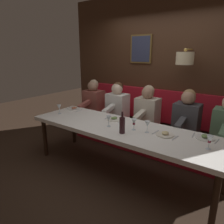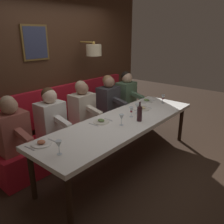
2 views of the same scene
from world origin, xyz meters
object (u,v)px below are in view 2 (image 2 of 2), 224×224
at_px(diner_far, 51,115).
at_px(wine_glass_1, 131,110).
at_px(diner_near, 109,97).
at_px(wine_bottle, 140,114).
at_px(wine_glass_0, 59,145).
at_px(diner_farthest, 12,127).
at_px(wine_glass_2, 163,97).
at_px(dining_table, 123,124).
at_px(diner_middle, 82,105).
at_px(wine_glass_4, 137,107).
at_px(wine_glass_3, 122,118).
at_px(diner_nearest, 126,91).

bearing_deg(diner_far, wine_glass_1, -134.86).
distance_m(diner_near, wine_bottle, 1.21).
bearing_deg(wine_glass_0, wine_glass_1, -86.75).
relative_size(diner_farthest, wine_glass_2, 4.82).
relative_size(dining_table, diner_middle, 3.74).
height_order(diner_far, wine_glass_4, diner_far).
bearing_deg(diner_far, wine_glass_3, -152.10).
relative_size(diner_farthest, wine_glass_1, 4.82).
height_order(diner_far, wine_glass_3, diner_far).
xyz_separation_m(wine_glass_0, wine_bottle, (-0.11, -1.40, -0.00)).
relative_size(diner_far, diner_farthest, 1.00).
bearing_deg(diner_near, diner_far, 90.00).
height_order(diner_middle, wine_glass_4, diner_middle).
bearing_deg(diner_nearest, dining_table, 124.90).
xyz_separation_m(wine_glass_0, wine_glass_1, (0.08, -1.47, -0.00)).
relative_size(dining_table, diner_far, 3.74).
bearing_deg(diner_far, diner_middle, -90.00).
xyz_separation_m(diner_middle, diner_far, (0.00, 0.66, 0.00)).
relative_size(wine_glass_2, wine_glass_3, 1.00).
distance_m(diner_near, diner_middle, 0.70).
relative_size(wine_glass_0, wine_bottle, 0.55).
distance_m(wine_glass_3, wine_bottle, 0.32).
bearing_deg(diner_near, wine_bottle, 153.57).
relative_size(dining_table, diner_farthest, 3.74).
relative_size(dining_table, wine_glass_1, 18.04).
xyz_separation_m(diner_nearest, wine_glass_3, (-0.97, 1.42, 0.04)).
bearing_deg(diner_middle, wine_glass_2, -126.65).
xyz_separation_m(wine_glass_2, wine_bottle, (-0.17, 1.06, 0.00)).
xyz_separation_m(diner_near, diner_farthest, (0.00, 1.97, 0.00)).
xyz_separation_m(diner_farthest, wine_glass_3, (-0.97, -1.13, 0.04)).
bearing_deg(wine_glass_4, diner_middle, 26.40).
bearing_deg(wine_glass_4, dining_table, 93.22).
relative_size(wine_glass_0, wine_glass_4, 1.00).
relative_size(diner_nearest, diner_near, 1.00).
height_order(diner_nearest, wine_glass_0, diner_nearest).
distance_m(dining_table, wine_glass_3, 0.25).
xyz_separation_m(wine_glass_0, wine_glass_2, (0.06, -2.46, -0.00)).
relative_size(dining_table, diner_near, 3.74).
bearing_deg(wine_glass_0, diner_middle, -52.10).
bearing_deg(wine_glass_2, wine_bottle, 99.26).
relative_size(wine_glass_2, wine_bottle, 0.55).
bearing_deg(diner_near, diner_farthest, 90.00).
xyz_separation_m(wine_glass_3, wine_bottle, (-0.10, -0.30, -0.00)).
bearing_deg(wine_bottle, diner_near, -26.43).
distance_m(wine_glass_1, wine_glass_3, 0.38).
bearing_deg(wine_glass_4, wine_glass_2, -93.46).
bearing_deg(diner_nearest, wine_glass_3, 124.38).
height_order(diner_near, diner_middle, same).
distance_m(diner_far, wine_glass_0, 1.13).
bearing_deg(wine_glass_4, wine_glass_3, 101.48).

